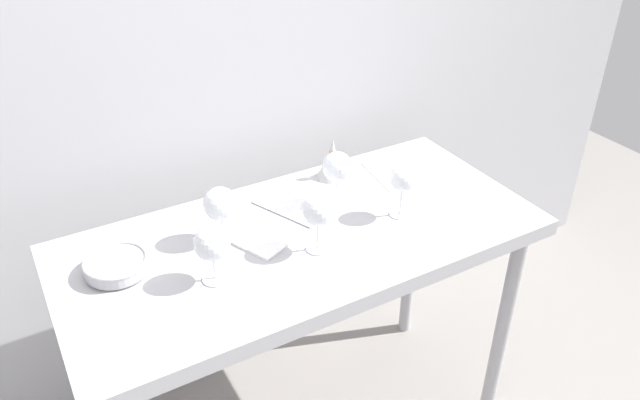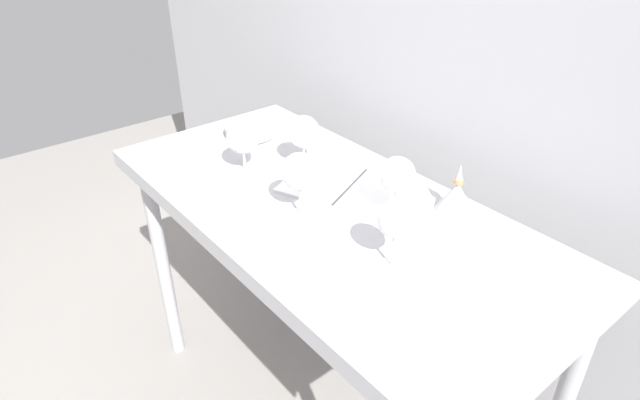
{
  "view_description": "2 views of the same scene",
  "coord_description": "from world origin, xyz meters",
  "px_view_note": "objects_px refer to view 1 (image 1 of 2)",
  "views": [
    {
      "loc": [
        -0.69,
        -1.31,
        1.94
      ],
      "look_at": [
        0.08,
        0.03,
        0.97
      ],
      "focal_mm": 34.71,
      "sensor_mm": 36.0,
      "label": 1
    },
    {
      "loc": [
        0.95,
        -0.81,
        1.66
      ],
      "look_at": [
        0.02,
        -0.04,
        0.94
      ],
      "focal_mm": 30.04,
      "sensor_mm": 36.0,
      "label": 2
    }
  ],
  "objects_px": {
    "wine_glass_near_right": "(403,180)",
    "open_notebook": "(280,216)",
    "wine_glass_far_right": "(337,168)",
    "tasting_bowl": "(116,265)",
    "wine_glass_near_left": "(212,245)",
    "wine_glass_near_center": "(319,210)",
    "wine_glass_far_left": "(220,205)",
    "decanter_funnel": "(333,165)",
    "tasting_sheet_upper": "(395,173)"
  },
  "relations": [
    {
      "from": "tasting_sheet_upper",
      "to": "wine_glass_near_right",
      "type": "bearing_deg",
      "value": -115.54
    },
    {
      "from": "wine_glass_near_center",
      "to": "open_notebook",
      "type": "height_order",
      "value": "wine_glass_near_center"
    },
    {
      "from": "open_notebook",
      "to": "tasting_bowl",
      "type": "xyz_separation_m",
      "value": [
        -0.49,
        -0.02,
        0.02
      ]
    },
    {
      "from": "wine_glass_near_left",
      "to": "open_notebook",
      "type": "xyz_separation_m",
      "value": [
        0.28,
        0.18,
        -0.11
      ]
    },
    {
      "from": "wine_glass_far_right",
      "to": "decanter_funnel",
      "type": "xyz_separation_m",
      "value": [
        0.08,
        0.15,
        -0.08
      ]
    },
    {
      "from": "wine_glass_far_right",
      "to": "wine_glass_far_left",
      "type": "relative_size",
      "value": 1.07
    },
    {
      "from": "decanter_funnel",
      "to": "open_notebook",
      "type": "bearing_deg",
      "value": -153.28
    },
    {
      "from": "wine_glass_far_left",
      "to": "tasting_sheet_upper",
      "type": "bearing_deg",
      "value": 5.84
    },
    {
      "from": "tasting_sheet_upper",
      "to": "decanter_funnel",
      "type": "distance_m",
      "value": 0.22
    },
    {
      "from": "wine_glass_near_left",
      "to": "tasting_bowl",
      "type": "relative_size",
      "value": 0.95
    },
    {
      "from": "wine_glass_far_right",
      "to": "wine_glass_near_left",
      "type": "height_order",
      "value": "wine_glass_far_right"
    },
    {
      "from": "wine_glass_far_right",
      "to": "wine_glass_near_right",
      "type": "relative_size",
      "value": 1.06
    },
    {
      "from": "wine_glass_near_right",
      "to": "decanter_funnel",
      "type": "height_order",
      "value": "wine_glass_near_right"
    },
    {
      "from": "wine_glass_near_center",
      "to": "tasting_bowl",
      "type": "bearing_deg",
      "value": 161.26
    },
    {
      "from": "wine_glass_far_left",
      "to": "tasting_bowl",
      "type": "bearing_deg",
      "value": 179.96
    },
    {
      "from": "tasting_bowl",
      "to": "wine_glass_near_left",
      "type": "bearing_deg",
      "value": -36.2
    },
    {
      "from": "wine_glass_near_center",
      "to": "open_notebook",
      "type": "bearing_deg",
      "value": 97.55
    },
    {
      "from": "wine_glass_near_right",
      "to": "tasting_bowl",
      "type": "relative_size",
      "value": 0.98
    },
    {
      "from": "wine_glass_far_left",
      "to": "tasting_bowl",
      "type": "distance_m",
      "value": 0.32
    },
    {
      "from": "wine_glass_far_right",
      "to": "tasting_sheet_upper",
      "type": "height_order",
      "value": "wine_glass_far_right"
    },
    {
      "from": "tasting_bowl",
      "to": "wine_glass_near_center",
      "type": "bearing_deg",
      "value": -18.74
    },
    {
      "from": "wine_glass_far_left",
      "to": "open_notebook",
      "type": "distance_m",
      "value": 0.22
    },
    {
      "from": "wine_glass_near_left",
      "to": "wine_glass_far_right",
      "type": "bearing_deg",
      "value": 18.68
    },
    {
      "from": "wine_glass_near_right",
      "to": "wine_glass_far_right",
      "type": "bearing_deg",
      "value": 132.94
    },
    {
      "from": "wine_glass_near_center",
      "to": "decanter_funnel",
      "type": "distance_m",
      "value": 0.42
    },
    {
      "from": "wine_glass_near_center",
      "to": "tasting_sheet_upper",
      "type": "distance_m",
      "value": 0.51
    },
    {
      "from": "wine_glass_far_left",
      "to": "open_notebook",
      "type": "height_order",
      "value": "wine_glass_far_left"
    },
    {
      "from": "wine_glass_far_right",
      "to": "decanter_funnel",
      "type": "relative_size",
      "value": 1.28
    },
    {
      "from": "wine_glass_far_right",
      "to": "wine_glass_near_center",
      "type": "xyz_separation_m",
      "value": [
        -0.16,
        -0.18,
        -0.0
      ]
    },
    {
      "from": "open_notebook",
      "to": "tasting_sheet_upper",
      "type": "relative_size",
      "value": 1.95
    },
    {
      "from": "wine_glass_near_right",
      "to": "wine_glass_near_center",
      "type": "bearing_deg",
      "value": -174.58
    },
    {
      "from": "wine_glass_far_left",
      "to": "wine_glass_far_right",
      "type": "bearing_deg",
      "value": -0.03
    },
    {
      "from": "wine_glass_near_left",
      "to": "wine_glass_far_left",
      "type": "relative_size",
      "value": 0.97
    },
    {
      "from": "wine_glass_near_center",
      "to": "tasting_bowl",
      "type": "relative_size",
      "value": 1.05
    },
    {
      "from": "wine_glass_far_left",
      "to": "wine_glass_near_left",
      "type": "bearing_deg",
      "value": -118.86
    },
    {
      "from": "open_notebook",
      "to": "tasting_bowl",
      "type": "relative_size",
      "value": 2.54
    },
    {
      "from": "wine_glass_far_right",
      "to": "tasting_bowl",
      "type": "xyz_separation_m",
      "value": [
        -0.68,
        0.0,
        -0.11
      ]
    },
    {
      "from": "wine_glass_far_right",
      "to": "open_notebook",
      "type": "relative_size",
      "value": 0.41
    },
    {
      "from": "wine_glass_far_right",
      "to": "decanter_funnel",
      "type": "bearing_deg",
      "value": 63.8
    },
    {
      "from": "wine_glass_far_right",
      "to": "wine_glass_near_left",
      "type": "distance_m",
      "value": 0.49
    },
    {
      "from": "wine_glass_far_right",
      "to": "open_notebook",
      "type": "bearing_deg",
      "value": 173.97
    },
    {
      "from": "wine_glass_far_right",
      "to": "tasting_sheet_upper",
      "type": "relative_size",
      "value": 0.8
    },
    {
      "from": "wine_glass_near_right",
      "to": "tasting_bowl",
      "type": "bearing_deg",
      "value": 169.8
    },
    {
      "from": "tasting_bowl",
      "to": "tasting_sheet_upper",
      "type": "bearing_deg",
      "value": 3.98
    },
    {
      "from": "wine_glass_near_left",
      "to": "wine_glass_near_center",
      "type": "bearing_deg",
      "value": -3.36
    },
    {
      "from": "wine_glass_far_right",
      "to": "tasting_bowl",
      "type": "distance_m",
      "value": 0.69
    },
    {
      "from": "wine_glass_far_right",
      "to": "wine_glass_near_left",
      "type": "xyz_separation_m",
      "value": [
        -0.47,
        -0.16,
        -0.02
      ]
    },
    {
      "from": "open_notebook",
      "to": "wine_glass_near_right",
      "type": "bearing_deg",
      "value": -50.06
    },
    {
      "from": "wine_glass_near_left",
      "to": "tasting_bowl",
      "type": "distance_m",
      "value": 0.28
    },
    {
      "from": "wine_glass_near_right",
      "to": "open_notebook",
      "type": "distance_m",
      "value": 0.38
    }
  ]
}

